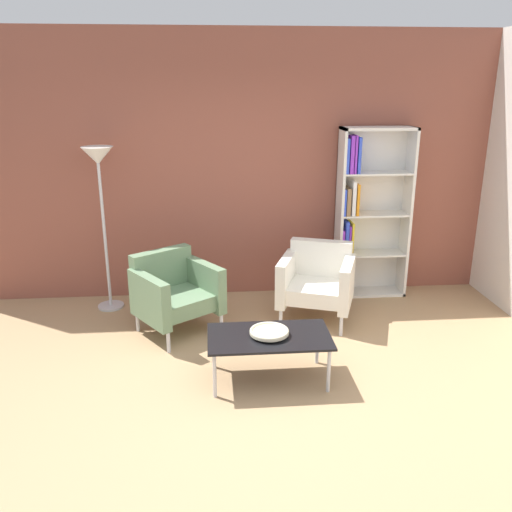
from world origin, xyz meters
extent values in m
plane|color=tan|center=(0.00, 0.00, 0.00)|extent=(8.32, 8.32, 0.00)
cube|color=brown|center=(0.00, 2.46, 1.45)|extent=(6.40, 0.12, 2.90)
cube|color=silver|center=(1.10, 2.23, 0.95)|extent=(0.03, 0.30, 1.90)
cube|color=silver|center=(1.87, 2.23, 0.95)|extent=(0.03, 0.30, 1.90)
cube|color=silver|center=(1.48, 2.23, 1.89)|extent=(0.80, 0.30, 0.03)
cube|color=silver|center=(1.48, 2.23, 0.01)|extent=(0.80, 0.30, 0.03)
cube|color=silver|center=(1.48, 2.37, 0.95)|extent=(0.80, 0.02, 1.90)
cube|color=silver|center=(1.48, 2.23, 0.49)|extent=(0.76, 0.28, 0.02)
cube|color=silver|center=(1.48, 2.23, 0.95)|extent=(0.76, 0.28, 0.02)
cube|color=silver|center=(1.48, 2.23, 1.41)|extent=(0.76, 0.28, 0.02)
cube|color=green|center=(1.13, 2.21, 0.22)|extent=(0.03, 0.24, 0.36)
cube|color=white|center=(1.17, 2.19, 0.23)|extent=(0.04, 0.20, 0.37)
cube|color=red|center=(1.22, 2.21, 0.21)|extent=(0.04, 0.25, 0.33)
cube|color=olive|center=(1.26, 2.20, 0.23)|extent=(0.03, 0.22, 0.37)
cube|color=purple|center=(1.13, 2.19, 0.65)|extent=(0.03, 0.19, 0.29)
cube|color=blue|center=(1.17, 2.20, 0.70)|extent=(0.04, 0.21, 0.39)
cube|color=purple|center=(1.20, 2.20, 0.67)|extent=(0.02, 0.22, 0.34)
cube|color=yellow|center=(1.23, 2.20, 0.69)|extent=(0.02, 0.22, 0.37)
cube|color=blue|center=(1.13, 2.18, 1.11)|extent=(0.02, 0.17, 0.29)
cube|color=olive|center=(1.17, 2.22, 1.11)|extent=(0.04, 0.25, 0.30)
cube|color=white|center=(1.22, 2.20, 1.15)|extent=(0.04, 0.22, 0.37)
cube|color=orange|center=(1.27, 2.21, 1.13)|extent=(0.03, 0.24, 0.34)
cube|color=blue|center=(1.13, 2.20, 1.61)|extent=(0.03, 0.22, 0.37)
cube|color=purple|center=(1.18, 2.18, 1.62)|extent=(0.04, 0.17, 0.40)
cube|color=purple|center=(1.22, 2.18, 1.62)|extent=(0.02, 0.18, 0.40)
cube|color=blue|center=(1.26, 2.20, 1.61)|extent=(0.03, 0.23, 0.38)
cube|color=black|center=(0.12, 0.44, 0.39)|extent=(1.00, 0.56, 0.02)
cylinder|color=silver|center=(-0.33, 0.21, 0.19)|extent=(0.03, 0.03, 0.38)
cylinder|color=silver|center=(0.57, 0.21, 0.19)|extent=(0.03, 0.03, 0.38)
cylinder|color=silver|center=(-0.33, 0.67, 0.19)|extent=(0.03, 0.03, 0.38)
cylinder|color=silver|center=(0.57, 0.67, 0.19)|extent=(0.03, 0.03, 0.38)
cylinder|color=beige|center=(0.12, 0.44, 0.41)|extent=(0.13, 0.13, 0.02)
cylinder|color=beige|center=(0.12, 0.44, 0.43)|extent=(0.32, 0.32, 0.02)
torus|color=beige|center=(0.12, 0.44, 0.44)|extent=(0.32, 0.32, 0.02)
cube|color=white|center=(0.73, 1.57, 0.32)|extent=(0.80, 0.76, 0.16)
cube|color=white|center=(0.82, 1.82, 0.59)|extent=(0.64, 0.33, 0.38)
cube|color=white|center=(0.43, 1.65, 0.43)|extent=(0.31, 0.62, 0.46)
cube|color=white|center=(1.01, 1.44, 0.43)|extent=(0.31, 0.62, 0.46)
cylinder|color=silver|center=(0.34, 1.38, 0.12)|extent=(0.04, 0.04, 0.24)
cylinder|color=silver|center=(0.91, 1.17, 0.12)|extent=(0.04, 0.04, 0.24)
cylinder|color=silver|center=(0.54, 1.92, 0.12)|extent=(0.04, 0.04, 0.24)
cylinder|color=silver|center=(1.10, 1.72, 0.12)|extent=(0.04, 0.04, 0.24)
cube|color=slate|center=(-0.67, 1.40, 0.32)|extent=(0.86, 0.84, 0.16)
cube|color=slate|center=(-0.83, 1.62, 0.59)|extent=(0.59, 0.47, 0.38)
cube|color=slate|center=(-0.92, 1.21, 0.43)|extent=(0.44, 0.56, 0.46)
cube|color=slate|center=(-0.41, 1.56, 0.43)|extent=(0.44, 0.56, 0.46)
cylinder|color=silver|center=(-0.74, 0.98, 0.12)|extent=(0.04, 0.04, 0.24)
cylinder|color=silver|center=(-0.25, 1.32, 0.12)|extent=(0.04, 0.04, 0.24)
cylinder|color=silver|center=(-1.07, 1.45, 0.12)|extent=(0.04, 0.04, 0.24)
cylinder|color=silver|center=(-0.58, 1.80, 0.12)|extent=(0.04, 0.04, 0.24)
cylinder|color=silver|center=(-1.44, 2.08, 0.01)|extent=(0.28, 0.28, 0.02)
cylinder|color=silver|center=(-1.44, 2.08, 0.85)|extent=(0.03, 0.03, 1.65)
cone|color=white|center=(-1.44, 2.08, 1.65)|extent=(0.32, 0.32, 0.18)
camera|label=1|loc=(-0.33, -3.49, 2.37)|focal=37.77mm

